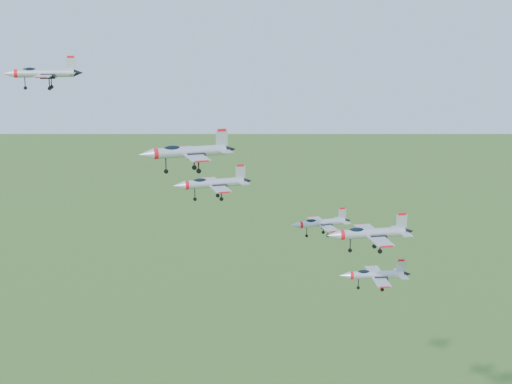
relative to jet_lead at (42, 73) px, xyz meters
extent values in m
cylinder|color=#ACB1BA|center=(0.38, -0.04, -0.03)|extent=(9.69, 2.42, 1.39)
cone|color=#ACB1BA|center=(-5.34, 0.58, -0.03)|extent=(2.06, 1.59, 1.39)
cone|color=black|center=(5.89, -0.64, -0.03)|extent=(1.61, 1.33, 1.18)
ellipsoid|color=black|center=(-1.95, 0.21, 0.49)|extent=(2.44, 1.25, 0.88)
cube|color=#ACB1BA|center=(0.27, -3.03, -0.30)|extent=(2.95, 4.93, 0.15)
cube|color=#ACB1BA|center=(0.92, 2.90, -0.30)|extent=(2.95, 4.93, 0.15)
cube|color=#ACB1BA|center=(4.73, -0.52, 1.41)|extent=(1.60, 0.30, 2.24)
cube|color=red|center=(4.73, -0.52, 2.58)|extent=(1.18, 0.28, 0.37)
cylinder|color=#ACB1BA|center=(26.84, -9.22, -18.09)|extent=(10.14, 2.06, 1.45)
cone|color=#ACB1BA|center=(20.81, -9.58, -18.09)|extent=(2.10, 1.57, 1.45)
cone|color=black|center=(32.65, -8.87, -18.09)|extent=(1.64, 1.33, 1.24)
ellipsoid|color=black|center=(24.39, -9.37, -17.55)|extent=(2.52, 1.19, 0.92)
cube|color=#ACB1BA|center=(27.25, -12.33, -18.37)|extent=(2.86, 5.07, 0.16)
cube|color=#ACB1BA|center=(26.88, -6.08, -18.37)|extent=(2.86, 5.07, 0.16)
cube|color=#ACB1BA|center=(31.42, -8.94, -16.58)|extent=(1.68, 0.24, 2.35)
cube|color=red|center=(31.42, -8.94, -15.35)|extent=(1.24, 0.23, 0.39)
cylinder|color=#ACB1BA|center=(19.69, -29.68, -8.72)|extent=(10.03, 2.25, 1.44)
cone|color=#ACB1BA|center=(13.75, -30.17, -8.72)|extent=(2.10, 1.60, 1.44)
cone|color=black|center=(25.42, -29.21, -8.72)|extent=(1.64, 1.34, 1.22)
ellipsoid|color=black|center=(17.27, -29.88, -8.18)|extent=(2.51, 1.23, 0.91)
cube|color=#ACB1BA|center=(20.17, -32.74, -9.00)|extent=(2.93, 5.06, 0.15)
cube|color=#ACB1BA|center=(19.66, -26.58, -9.00)|extent=(2.93, 5.06, 0.15)
cube|color=#ACB1BA|center=(24.21, -29.31, -7.23)|extent=(1.66, 0.27, 2.32)
cube|color=red|center=(24.21, -29.31, -6.01)|extent=(1.22, 0.25, 0.39)
cylinder|color=#ACB1BA|center=(46.14, -9.04, -26.44)|extent=(8.63, 1.81, 1.24)
cone|color=#ACB1BA|center=(41.01, -9.39, -26.44)|extent=(1.79, 1.35, 1.24)
cone|color=black|center=(51.08, -8.71, -26.44)|extent=(1.40, 1.14, 1.05)
ellipsoid|color=black|center=(44.05, -9.18, -25.97)|extent=(2.15, 1.03, 0.79)
cube|color=#ACB1BA|center=(46.51, -11.69, -26.67)|extent=(2.47, 4.33, 0.13)
cube|color=#ACB1BA|center=(46.15, -6.37, -26.67)|extent=(2.47, 4.33, 0.13)
cube|color=#ACB1BA|center=(50.03, -8.78, -25.15)|extent=(1.43, 0.21, 2.00)
cube|color=red|center=(50.03, -8.78, -24.10)|extent=(1.05, 0.20, 0.33)
cylinder|color=#ACB1BA|center=(47.60, -27.64, -22.91)|extent=(10.28, 2.17, 1.47)
cone|color=#ACB1BA|center=(41.49, -27.22, -22.91)|extent=(2.14, 1.61, 1.47)
cone|color=black|center=(53.48, -28.05, -22.91)|extent=(1.67, 1.36, 1.25)
ellipsoid|color=black|center=(45.11, -27.47, -22.36)|extent=(2.56, 1.23, 0.93)
cube|color=#ACB1BA|center=(47.61, -30.83, -23.20)|extent=(2.94, 5.15, 0.16)
cube|color=#ACB1BA|center=(48.04, -24.49, -23.20)|extent=(2.94, 5.15, 0.16)
cube|color=#ACB1BA|center=(52.23, -27.96, -21.38)|extent=(1.71, 0.25, 2.38)
cube|color=red|center=(52.23, -27.96, -20.14)|extent=(1.25, 0.24, 0.40)
cylinder|color=#ACB1BA|center=(55.55, -12.25, -35.88)|extent=(9.73, 3.10, 1.39)
cone|color=#ACB1BA|center=(49.86, -11.21, -35.88)|extent=(2.15, 1.72, 1.39)
cone|color=black|center=(61.03, -13.25, -35.88)|extent=(1.69, 1.43, 1.18)
ellipsoid|color=black|center=(53.24, -11.82, -35.35)|extent=(2.50, 1.41, 0.88)
cube|color=#ACB1BA|center=(55.23, -15.23, -36.14)|extent=(3.27, 5.08, 0.15)
cube|color=#ACB1BA|center=(56.30, -9.33, -36.14)|extent=(3.27, 5.08, 0.15)
cube|color=#ACB1BA|center=(59.87, -13.03, -34.43)|extent=(1.60, 0.41, 2.25)
cube|color=red|center=(59.87, -13.03, -33.25)|extent=(1.19, 0.36, 0.37)
camera|label=1|loc=(5.29, -123.55, 8.87)|focal=50.00mm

